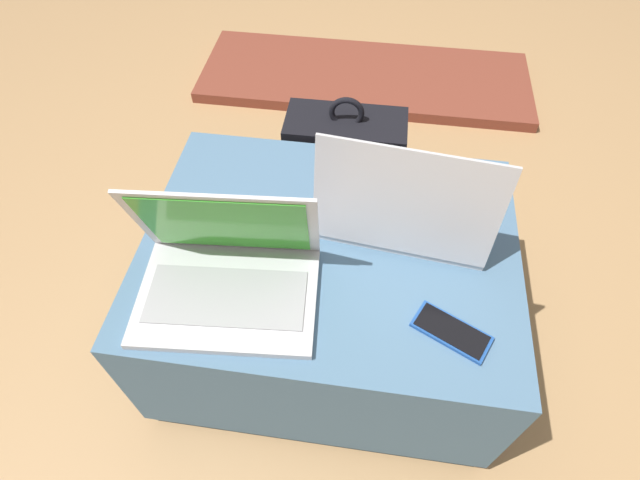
% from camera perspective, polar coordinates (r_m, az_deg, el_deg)
% --- Properties ---
extents(ground_plane, '(14.00, 14.00, 0.00)m').
position_cam_1_polar(ground_plane, '(1.45, 0.87, -10.55)').
color(ground_plane, tan).
extents(ottoman, '(0.83, 0.64, 0.42)m').
position_cam_1_polar(ottoman, '(1.27, 0.99, -6.12)').
color(ottoman, '#2A3D4E').
rests_on(ottoman, ground_plane).
extents(laptop_near, '(0.38, 0.28, 0.25)m').
position_cam_1_polar(laptop_near, '(1.01, -10.58, -3.60)').
color(laptop_near, silver).
rests_on(laptop_near, ottoman).
extents(laptop_far, '(0.40, 0.30, 0.27)m').
position_cam_1_polar(laptop_far, '(1.11, 9.65, 3.73)').
color(laptop_far, silver).
rests_on(laptop_far, ottoman).
extents(cell_phone, '(0.16, 0.12, 0.01)m').
position_cam_1_polar(cell_phone, '(1.01, 14.78, -10.08)').
color(cell_phone, '#1E4C9E').
rests_on(cell_phone, ottoman).
extents(backpack, '(0.34, 0.21, 0.50)m').
position_cam_1_polar(backpack, '(1.55, 2.71, 7.43)').
color(backpack, black).
rests_on(backpack, ground_plane).
extents(fireplace_hearth, '(1.40, 0.50, 0.04)m').
position_cam_1_polar(fireplace_hearth, '(2.29, 5.13, 18.03)').
color(fireplace_hearth, brown).
rests_on(fireplace_hearth, ground_plane).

